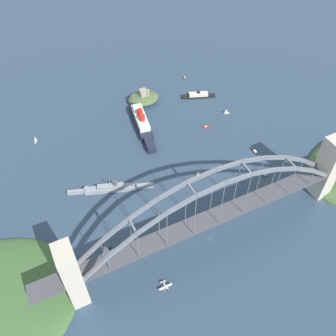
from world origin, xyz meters
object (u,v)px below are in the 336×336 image
small_boat_1 (105,249)px  naval_cruiser (111,188)px  harbor_arch_bridge (214,214)px  small_boat_3 (185,78)px  small_boat_4 (255,151)px  small_boat_7 (206,127)px  seaplane_taxiing_near_bridge (165,287)px  harbor_ferry_steamer (198,95)px  small_boat_6 (35,139)px  small_boat_9 (226,111)px  ocean_liner (141,121)px  small_boat_2 (198,174)px  small_boat_0 (240,162)px  small_boat_8 (266,173)px  fort_island_mid_harbor (144,98)px  small_boat_5 (158,218)px

small_boat_1 → naval_cruiser: bearing=65.6°
harbor_arch_bridge → small_boat_3: bearing=67.3°
small_boat_4 → small_boat_7: (-25.36, 53.95, 0.20)m
seaplane_taxiing_near_bridge → small_boat_3: 278.80m
harbor_ferry_steamer → small_boat_6: bearing=177.7°
seaplane_taxiing_near_bridge → small_boat_9: small_boat_9 is taller
small_boat_3 → small_boat_7: small_boat_3 is taller
ocean_liner → small_boat_1: ocean_liner is taller
naval_cruiser → small_boat_1: size_ratio=7.05×
harbor_arch_bridge → harbor_ferry_steamer: bearing=63.7°
small_boat_2 → seaplane_taxiing_near_bridge: bearing=-131.6°
small_boat_3 → small_boat_6: size_ratio=1.07×
small_boat_0 → harbor_arch_bridge: bearing=-138.5°
small_boat_0 → small_boat_4: size_ratio=0.99×
small_boat_8 → small_boat_2: bearing=154.9°
small_boat_0 → small_boat_8: size_ratio=1.68×
fort_island_mid_harbor → small_boat_2: size_ratio=4.37×
harbor_arch_bridge → ocean_liner: 160.74m
naval_cruiser → small_boat_1: 64.69m
small_boat_3 → small_boat_6: small_boat_6 is taller
small_boat_5 → small_boat_8: size_ratio=1.51×
small_boat_4 → small_boat_6: small_boat_6 is taller
small_boat_4 → small_boat_6: 226.79m
harbor_arch_bridge → fort_island_mid_harbor: bearing=82.8°
small_boat_5 → small_boat_7: (97.48, 85.09, 0.14)m
small_boat_5 → small_boat_7: size_ratio=1.45×
ocean_liner → small_boat_1: 159.02m
small_boat_4 → small_boat_6: (-195.97, 114.11, 2.61)m
small_boat_0 → small_boat_8: small_boat_8 is taller
fort_island_mid_harbor → small_boat_7: fort_island_mid_harbor is taller
harbor_arch_bridge → small_boat_4: 119.39m
small_boat_9 → small_boat_5: bearing=-143.4°
harbor_arch_bridge → small_boat_5: 58.15m
harbor_ferry_steamer → small_boat_7: size_ratio=5.03×
seaplane_taxiing_near_bridge → small_boat_3: bearing=59.0°
seaplane_taxiing_near_bridge → small_boat_6: small_boat_6 is taller
naval_cruiser → small_boat_2: 82.55m
naval_cruiser → seaplane_taxiing_near_bridge: naval_cruiser is taller
naval_cruiser → small_boat_8: bearing=-19.0°
small_boat_1 → small_boat_6: size_ratio=1.57×
harbor_ferry_steamer → small_boat_4: 106.77m
small_boat_6 → small_boat_8: small_boat_8 is taller
fort_island_mid_harbor → small_boat_9: (74.36, -61.35, -2.11)m
small_boat_7 → small_boat_5: bearing=-138.9°
naval_cruiser → small_boat_9: naval_cruiser is taller
naval_cruiser → small_boat_6: 108.77m
harbor_arch_bridge → fort_island_mid_harbor: harbor_arch_bridge is taller
harbor_ferry_steamer → small_boat_4: bearing=-86.9°
small_boat_6 → fort_island_mid_harbor: bearing=5.5°
small_boat_4 → small_boat_5: bearing=-165.8°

